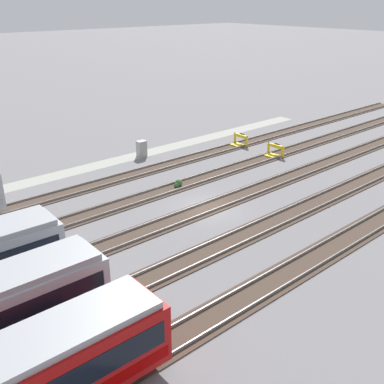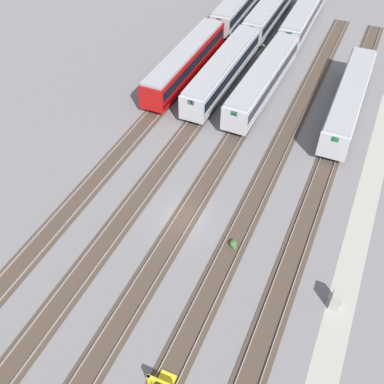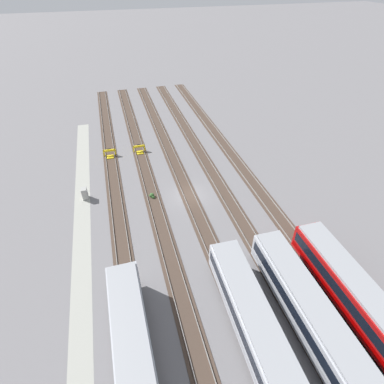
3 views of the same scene
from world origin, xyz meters
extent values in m
plane|color=slate|center=(0.00, 0.00, 0.00)|extent=(400.00, 400.00, 0.00)
cube|color=#9E9E93|center=(0.00, -13.96, 0.00)|extent=(54.00, 2.00, 0.01)
cube|color=#47382D|center=(0.00, -9.63, 0.03)|extent=(90.00, 2.23, 0.06)
cube|color=gray|center=(0.00, -8.91, 0.14)|extent=(90.00, 0.07, 0.15)
cube|color=gray|center=(0.00, -10.35, 0.14)|extent=(90.00, 0.07, 0.15)
cube|color=#47382D|center=(0.00, -4.81, 0.03)|extent=(90.00, 2.24, 0.06)
cube|color=gray|center=(0.00, -4.10, 0.14)|extent=(90.00, 0.07, 0.15)
cube|color=gray|center=(0.00, -5.53, 0.14)|extent=(90.00, 0.07, 0.15)
cube|color=#47382D|center=(0.00, 0.00, 0.03)|extent=(90.00, 2.24, 0.06)
cube|color=gray|center=(0.00, 0.72, 0.14)|extent=(90.00, 0.07, 0.15)
cube|color=gray|center=(0.00, -0.72, 0.14)|extent=(90.00, 0.07, 0.15)
cube|color=#47382D|center=(0.00, 4.81, 0.03)|extent=(90.00, 2.23, 0.06)
cube|color=gray|center=(0.00, 5.53, 0.14)|extent=(90.00, 0.07, 0.15)
cube|color=gray|center=(0.00, 4.10, 0.14)|extent=(90.00, 0.07, 0.15)
cube|color=#47382D|center=(0.00, 9.63, 0.03)|extent=(90.00, 2.23, 0.06)
cube|color=gray|center=(0.00, 10.35, 0.14)|extent=(90.00, 0.07, 0.15)
cube|color=gray|center=(0.00, 8.91, 0.14)|extent=(90.00, 0.07, 0.15)
cube|color=#1E843D|center=(12.18, 4.91, 3.05)|extent=(0.08, 0.70, 0.56)
cube|color=black|center=(15.56, 4.89, 0.35)|extent=(3.61, 2.26, 0.70)
cube|color=#1E843D|center=(12.19, 0.21, 3.05)|extent=(0.10, 0.70, 0.56)
cube|color=black|center=(15.56, 0.12, 0.35)|extent=(3.65, 2.33, 0.70)
cube|color=#1E843D|center=(12.18, 9.66, 3.05)|extent=(0.08, 0.70, 0.56)
cube|color=yellow|center=(-13.63, -8.73, 0.57)|extent=(0.18, 0.18, 1.15)
cube|color=yellow|center=(-13.68, -10.53, 0.57)|extent=(0.18, 0.18, 1.15)
cube|color=yellow|center=(-13.66, -9.63, 1.00)|extent=(0.29, 2.01, 0.30)
cube|color=yellow|center=(-13.11, -9.64, 0.09)|extent=(1.13, 1.11, 0.18)
cube|color=black|center=(-13.84, -9.62, 1.00)|extent=(0.14, 0.60, 0.44)
cube|color=yellow|center=(-13.74, -3.91, 0.57)|extent=(0.18, 0.18, 1.15)
cube|color=yellow|center=(-13.70, -5.71, 0.57)|extent=(0.18, 0.18, 1.15)
cube|color=yellow|center=(-13.72, -4.81, 1.00)|extent=(0.28, 2.00, 0.30)
cube|color=yellow|center=(-13.17, -4.80, 0.09)|extent=(1.12, 1.10, 0.18)
cube|color=black|center=(-13.90, -4.82, 1.00)|extent=(0.13, 0.60, 0.44)
cube|color=#9E9E99|center=(-3.25, -13.48, 0.80)|extent=(0.90, 0.70, 1.60)
cube|color=#333338|center=(-3.25, -13.84, 1.04)|extent=(0.70, 0.04, 0.36)
sphere|color=#38602D|center=(-1.09, -4.88, 0.28)|extent=(0.64, 0.64, 0.64)
sphere|color=#38602D|center=(-0.79, -4.76, 0.18)|extent=(0.44, 0.44, 0.44)
sphere|color=#38602D|center=(-1.31, -5.06, 0.14)|extent=(0.36, 0.36, 0.36)
camera|label=1|loc=(21.02, 22.78, 14.77)|focal=42.00mm
camera|label=2|loc=(-23.20, -11.15, 28.94)|focal=42.00mm
camera|label=3|loc=(30.77, -8.27, 25.33)|focal=28.00mm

